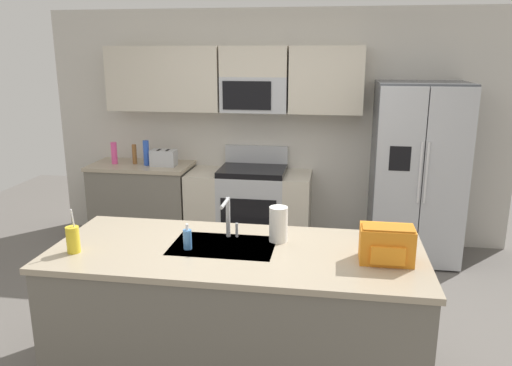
{
  "coord_description": "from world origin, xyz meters",
  "views": [
    {
      "loc": [
        0.67,
        -3.5,
        2.14
      ],
      "look_at": [
        0.02,
        0.6,
        1.05
      ],
      "focal_mm": 35.13,
      "sensor_mm": 36.0,
      "label": 1
    }
  ],
  "objects_px": {
    "pepper_mill": "(134,154)",
    "range_oven": "(250,207)",
    "bottle_blue": "(146,153)",
    "sink_faucet": "(228,215)",
    "paper_towel_roll": "(278,224)",
    "bottle_pink": "(114,153)",
    "soap_dispenser": "(187,239)",
    "refrigerator": "(416,173)",
    "toaster": "(164,158)",
    "drink_cup_yellow": "(73,239)",
    "backpack": "(387,244)"
  },
  "relations": [
    {
      "from": "bottle_pink",
      "to": "paper_towel_roll",
      "type": "xyz_separation_m",
      "value": [
        2.12,
        -2.1,
        -0.0
      ]
    },
    {
      "from": "refrigerator",
      "to": "bottle_blue",
      "type": "relative_size",
      "value": 6.59
    },
    {
      "from": "range_oven",
      "to": "sink_faucet",
      "type": "relative_size",
      "value": 4.82
    },
    {
      "from": "sink_faucet",
      "to": "soap_dispenser",
      "type": "bearing_deg",
      "value": -133.15
    },
    {
      "from": "sink_faucet",
      "to": "toaster",
      "type": "bearing_deg",
      "value": 119.59
    },
    {
      "from": "bottle_blue",
      "to": "drink_cup_yellow",
      "type": "bearing_deg",
      "value": -79.44
    },
    {
      "from": "sink_faucet",
      "to": "range_oven",
      "type": "bearing_deg",
      "value": 95.85
    },
    {
      "from": "backpack",
      "to": "refrigerator",
      "type": "bearing_deg",
      "value": 77.38
    },
    {
      "from": "bottle_pink",
      "to": "sink_faucet",
      "type": "bearing_deg",
      "value": -49.83
    },
    {
      "from": "toaster",
      "to": "paper_towel_roll",
      "type": "height_order",
      "value": "paper_towel_roll"
    },
    {
      "from": "bottle_blue",
      "to": "soap_dispenser",
      "type": "height_order",
      "value": "bottle_blue"
    },
    {
      "from": "range_oven",
      "to": "soap_dispenser",
      "type": "bearing_deg",
      "value": -90.02
    },
    {
      "from": "sink_faucet",
      "to": "paper_towel_roll",
      "type": "relative_size",
      "value": 1.17
    },
    {
      "from": "bottle_blue",
      "to": "refrigerator",
      "type": "bearing_deg",
      "value": -0.46
    },
    {
      "from": "sink_faucet",
      "to": "drink_cup_yellow",
      "type": "bearing_deg",
      "value": -156.34
    },
    {
      "from": "bottle_pink",
      "to": "drink_cup_yellow",
      "type": "distance_m",
      "value": 2.65
    },
    {
      "from": "drink_cup_yellow",
      "to": "soap_dispenser",
      "type": "bearing_deg",
      "value": 13.56
    },
    {
      "from": "pepper_mill",
      "to": "bottle_blue",
      "type": "height_order",
      "value": "bottle_blue"
    },
    {
      "from": "range_oven",
      "to": "refrigerator",
      "type": "distance_m",
      "value": 1.83
    },
    {
      "from": "paper_towel_roll",
      "to": "backpack",
      "type": "bearing_deg",
      "value": -19.33
    },
    {
      "from": "soap_dispenser",
      "to": "paper_towel_roll",
      "type": "xyz_separation_m",
      "value": [
        0.57,
        0.23,
        0.05
      ]
    },
    {
      "from": "bottle_pink",
      "to": "drink_cup_yellow",
      "type": "xyz_separation_m",
      "value": [
        0.85,
        -2.5,
        -0.04
      ]
    },
    {
      "from": "range_oven",
      "to": "bottle_pink",
      "type": "height_order",
      "value": "bottle_pink"
    },
    {
      "from": "pepper_mill",
      "to": "toaster",
      "type": "bearing_deg",
      "value": -7.87
    },
    {
      "from": "sink_faucet",
      "to": "backpack",
      "type": "bearing_deg",
      "value": -13.27
    },
    {
      "from": "range_oven",
      "to": "bottle_blue",
      "type": "relative_size",
      "value": 4.85
    },
    {
      "from": "bottle_pink",
      "to": "range_oven",
      "type": "bearing_deg",
      "value": 1.25
    },
    {
      "from": "toaster",
      "to": "bottle_blue",
      "type": "distance_m",
      "value": 0.21
    },
    {
      "from": "pepper_mill",
      "to": "bottle_pink",
      "type": "distance_m",
      "value": 0.23
    },
    {
      "from": "bottle_blue",
      "to": "sink_faucet",
      "type": "xyz_separation_m",
      "value": [
        1.38,
        -2.09,
        0.03
      ]
    },
    {
      "from": "toaster",
      "to": "backpack",
      "type": "bearing_deg",
      "value": -46.4
    },
    {
      "from": "bottle_blue",
      "to": "range_oven",
      "type": "bearing_deg",
      "value": 2.39
    },
    {
      "from": "soap_dispenser",
      "to": "paper_towel_roll",
      "type": "distance_m",
      "value": 0.61
    },
    {
      "from": "range_oven",
      "to": "pepper_mill",
      "type": "relative_size",
      "value": 6.09
    },
    {
      "from": "soap_dispenser",
      "to": "refrigerator",
      "type": "bearing_deg",
      "value": 52.41
    },
    {
      "from": "soap_dispenser",
      "to": "paper_towel_roll",
      "type": "height_order",
      "value": "paper_towel_roll"
    },
    {
      "from": "pepper_mill",
      "to": "range_oven",
      "type": "bearing_deg",
      "value": 0.11
    },
    {
      "from": "bottle_blue",
      "to": "sink_faucet",
      "type": "relative_size",
      "value": 1.0
    },
    {
      "from": "bottle_pink",
      "to": "pepper_mill",
      "type": "bearing_deg",
      "value": 7.78
    },
    {
      "from": "pepper_mill",
      "to": "paper_towel_roll",
      "type": "xyz_separation_m",
      "value": [
        1.89,
        -2.14,
        0.01
      ]
    },
    {
      "from": "pepper_mill",
      "to": "sink_faucet",
      "type": "relative_size",
      "value": 0.79
    },
    {
      "from": "refrigerator",
      "to": "sink_faucet",
      "type": "height_order",
      "value": "refrigerator"
    },
    {
      "from": "pepper_mill",
      "to": "backpack",
      "type": "xyz_separation_m",
      "value": [
        2.58,
        -2.38,
        0.01
      ]
    },
    {
      "from": "bottle_pink",
      "to": "paper_towel_roll",
      "type": "distance_m",
      "value": 2.99
    },
    {
      "from": "refrigerator",
      "to": "pepper_mill",
      "type": "xyz_separation_m",
      "value": [
        -3.09,
        0.07,
        0.09
      ]
    },
    {
      "from": "refrigerator",
      "to": "toaster",
      "type": "relative_size",
      "value": 6.61
    },
    {
      "from": "toaster",
      "to": "pepper_mill",
      "type": "relative_size",
      "value": 1.25
    },
    {
      "from": "sink_faucet",
      "to": "soap_dispenser",
      "type": "distance_m",
      "value": 0.34
    },
    {
      "from": "soap_dispenser",
      "to": "backpack",
      "type": "distance_m",
      "value": 1.25
    },
    {
      "from": "bottle_pink",
      "to": "soap_dispenser",
      "type": "height_order",
      "value": "bottle_pink"
    }
  ]
}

